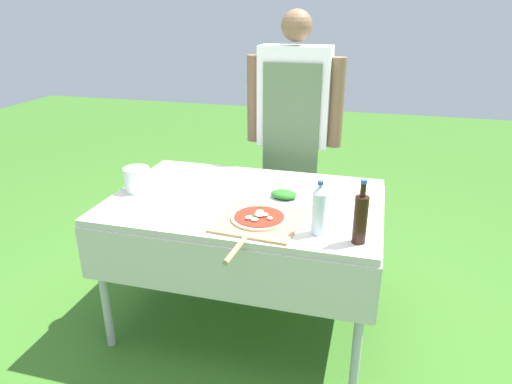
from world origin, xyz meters
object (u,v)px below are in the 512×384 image
Objects in this scene: person_cook at (294,122)px; herb_container at (284,195)px; oil_bottle at (360,218)px; water_bottle at (319,209)px; prep_table at (246,211)px; mixing_tub at (137,179)px; pizza_on_peel at (258,220)px.

person_cook is 9.13× the size of herb_container.
water_bottle is (-0.18, 0.04, 0.00)m from oil_bottle.
mixing_tub is (-0.60, -0.05, 0.14)m from prep_table.
oil_bottle is (0.61, -0.34, 0.19)m from prep_table.
oil_bottle is (0.51, -1.15, -0.12)m from person_cook.
water_bottle reaches higher than herb_container.
water_bottle reaches higher than pizza_on_peel.
mixing_tub is (-0.70, -0.86, -0.17)m from person_cook.
pizza_on_peel reaches higher than prep_table.
pizza_on_peel is at bearing 92.24° from person_cook.
pizza_on_peel is (0.14, -0.27, 0.09)m from prep_table.
pizza_on_peel is 0.32m from herb_container.
mixing_tub is at bearing 166.46° from oil_bottle.
person_cook is at bearing 113.87° from oil_bottle.
oil_bottle is 0.19m from water_bottle.
prep_table is at bearing 144.46° from water_bottle.
person_cook is 6.79× the size of water_bottle.
pizza_on_peel is 4.34× the size of mixing_tub.
water_bottle is at bearing 167.47° from oil_bottle.
person_cook reaches higher than herb_container.
prep_table is 4.97× the size of oil_bottle.
mixing_tub is at bearing -173.16° from herb_container.
mixing_tub is (-0.80, -0.10, 0.04)m from herb_container.
person_cook is at bearing 50.71° from mixing_tub.
prep_table is 0.87m from person_cook.
herb_container is (0.10, -0.76, -0.21)m from person_cook.
herb_container is at bearing 84.30° from pizza_on_peel.
pizza_on_peel reaches higher than herb_container.
person_cook is 1.16m from water_bottle.
pizza_on_peel is 0.48m from oil_bottle.
prep_table is 0.32m from pizza_on_peel.
prep_table is 2.33× the size of pizza_on_peel.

